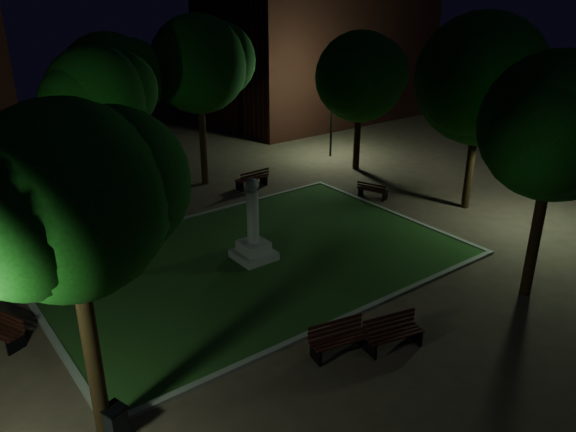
% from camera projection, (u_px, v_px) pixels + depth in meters
% --- Properties ---
extents(ground, '(80.00, 80.00, 0.00)m').
position_uv_depth(ground, '(286.00, 281.00, 19.80)').
color(ground, '#4E3B2E').
extents(lawn, '(15.00, 10.00, 0.08)m').
position_uv_depth(lawn, '(254.00, 259.00, 21.26)').
color(lawn, '#224518').
rests_on(lawn, ground).
extents(lawn_kerb, '(15.40, 10.40, 0.12)m').
position_uv_depth(lawn_kerb, '(254.00, 259.00, 21.25)').
color(lawn_kerb, slate).
rests_on(lawn_kerb, ground).
extents(monument, '(1.40, 1.40, 3.20)m').
position_uv_depth(monument, '(253.00, 237.00, 20.91)').
color(monument, gray).
rests_on(monument, lawn).
extents(building_far, '(16.00, 10.00, 12.00)m').
position_uv_depth(building_far, '(317.00, 36.00, 42.25)').
color(building_far, '#451B13').
rests_on(building_far, ground).
extents(tree_west, '(4.90, 4.00, 7.84)m').
position_uv_depth(tree_west, '(73.00, 201.00, 10.86)').
color(tree_west, black).
rests_on(tree_west, ground).
extents(tree_north_wl, '(4.61, 3.76, 7.72)m').
position_uv_depth(tree_north_wl, '(99.00, 96.00, 20.85)').
color(tree_north_wl, black).
rests_on(tree_north_wl, ground).
extents(tree_north_er, '(5.83, 4.76, 8.47)m').
position_uv_depth(tree_north_er, '(201.00, 64.00, 27.14)').
color(tree_north_er, black).
rests_on(tree_north_er, ground).
extents(tree_ne, '(5.89, 4.80, 7.52)m').
position_uv_depth(tree_ne, '(362.00, 77.00, 29.83)').
color(tree_ne, black).
rests_on(tree_ne, ground).
extents(tree_east, '(6.97, 5.69, 8.76)m').
position_uv_depth(tree_east, '(483.00, 79.00, 24.11)').
color(tree_east, black).
rests_on(tree_east, ground).
extents(tree_se, '(5.60, 4.57, 8.03)m').
position_uv_depth(tree_se, '(558.00, 126.00, 16.87)').
color(tree_se, black).
rests_on(tree_se, ground).
extents(tree_far_north, '(5.20, 4.24, 7.82)m').
position_uv_depth(tree_far_north, '(111.00, 81.00, 24.86)').
color(tree_far_north, black).
rests_on(tree_far_north, ground).
extents(lamppost_se, '(1.18, 0.28, 4.75)m').
position_uv_depth(lamppost_se, '(551.00, 152.00, 23.13)').
color(lamppost_se, black).
rests_on(lamppost_se, ground).
extents(lamppost_ne, '(1.18, 0.28, 4.04)m').
position_uv_depth(lamppost_ne, '(332.00, 109.00, 32.95)').
color(lamppost_ne, black).
rests_on(lamppost_ne, ground).
extents(bench_near_left, '(1.82, 0.95, 0.95)m').
position_uv_depth(bench_near_left, '(339.00, 339.00, 15.79)').
color(bench_near_left, black).
rests_on(bench_near_left, ground).
extents(bench_near_right, '(1.84, 0.99, 0.96)m').
position_uv_depth(bench_near_right, '(392.00, 333.00, 16.05)').
color(bench_near_right, black).
rests_on(bench_near_right, ground).
extents(bench_left_side, '(1.19, 1.74, 0.91)m').
position_uv_depth(bench_left_side, '(0.00, 330.00, 16.25)').
color(bench_left_side, black).
rests_on(bench_left_side, ground).
extents(bench_right_side, '(0.98, 1.56, 0.81)m').
position_uv_depth(bench_right_side, '(372.00, 191.00, 27.25)').
color(bench_right_side, black).
rests_on(bench_right_side, ground).
extents(bench_far_side, '(1.77, 0.68, 0.96)m').
position_uv_depth(bench_far_side, '(252.00, 179.00, 28.66)').
color(bench_far_side, black).
rests_on(bench_far_side, ground).
extents(trash_bin, '(0.62, 0.62, 0.84)m').
position_uv_depth(trash_bin, '(115.00, 422.00, 12.84)').
color(trash_bin, black).
rests_on(trash_bin, ground).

